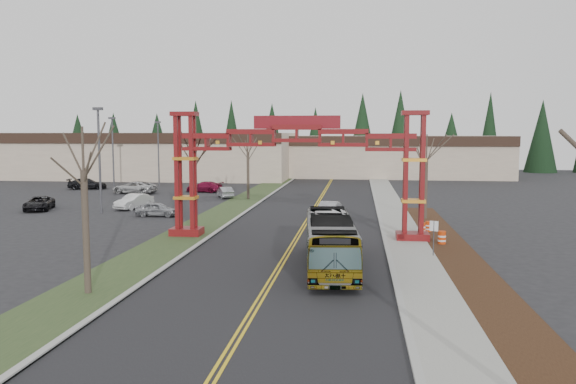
% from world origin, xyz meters
% --- Properties ---
extents(ground, '(200.00, 200.00, 0.00)m').
position_xyz_m(ground, '(0.00, 0.00, 0.00)').
color(ground, black).
rests_on(ground, ground).
extents(road, '(12.00, 110.00, 0.02)m').
position_xyz_m(road, '(0.00, 25.00, 0.01)').
color(road, black).
rests_on(road, ground).
extents(lane_line_left, '(0.12, 100.00, 0.01)m').
position_xyz_m(lane_line_left, '(-0.12, 25.00, 0.03)').
color(lane_line_left, yellow).
rests_on(lane_line_left, road).
extents(lane_line_right, '(0.12, 100.00, 0.01)m').
position_xyz_m(lane_line_right, '(0.12, 25.00, 0.03)').
color(lane_line_right, yellow).
rests_on(lane_line_right, road).
extents(curb_right, '(0.30, 110.00, 0.15)m').
position_xyz_m(curb_right, '(6.15, 25.00, 0.07)').
color(curb_right, '#A4A49F').
rests_on(curb_right, ground).
extents(sidewalk_right, '(2.60, 110.00, 0.14)m').
position_xyz_m(sidewalk_right, '(7.60, 25.00, 0.08)').
color(sidewalk_right, gray).
rests_on(sidewalk_right, ground).
extents(landscape_strip, '(2.60, 50.00, 0.12)m').
position_xyz_m(landscape_strip, '(10.20, 10.00, 0.06)').
color(landscape_strip, black).
rests_on(landscape_strip, ground).
extents(grass_median, '(4.00, 110.00, 0.08)m').
position_xyz_m(grass_median, '(-8.00, 25.00, 0.04)').
color(grass_median, '#2B4020').
rests_on(grass_median, ground).
extents(curb_left, '(0.30, 110.00, 0.15)m').
position_xyz_m(curb_left, '(-6.15, 25.00, 0.07)').
color(curb_left, '#A4A49F').
rests_on(curb_left, ground).
extents(gateway_arch, '(18.20, 1.60, 8.90)m').
position_xyz_m(gateway_arch, '(0.00, 18.00, 5.98)').
color(gateway_arch, '#610C13').
rests_on(gateway_arch, ground).
extents(retail_building_west, '(46.00, 22.30, 7.50)m').
position_xyz_m(retail_building_west, '(-30.00, 71.96, 3.76)').
color(retail_building_west, tan).
rests_on(retail_building_west, ground).
extents(retail_building_east, '(38.00, 20.30, 7.00)m').
position_xyz_m(retail_building_east, '(10.00, 79.95, 3.51)').
color(retail_building_east, tan).
rests_on(retail_building_east, ground).
extents(conifer_treeline, '(116.10, 5.60, 13.00)m').
position_xyz_m(conifer_treeline, '(0.25, 92.00, 6.49)').
color(conifer_treeline, black).
rests_on(conifer_treeline, ground).
extents(transit_bus, '(3.48, 10.82, 2.96)m').
position_xyz_m(transit_bus, '(2.78, 9.37, 1.48)').
color(transit_bus, '#97999E').
rests_on(transit_bus, ground).
extents(silver_sedan, '(2.20, 4.57, 1.45)m').
position_xyz_m(silver_sedan, '(1.72, 27.74, 0.72)').
color(silver_sedan, '#A5A8AD').
rests_on(silver_sedan, ground).
extents(parked_car_near_a, '(3.81, 1.53, 1.30)m').
position_xyz_m(parked_car_near_a, '(-13.56, 27.07, 0.65)').
color(parked_car_near_a, '#999BA0').
rests_on(parked_car_near_a, ground).
extents(parked_car_near_b, '(2.80, 4.66, 1.45)m').
position_xyz_m(parked_car_near_b, '(-17.64, 31.70, 0.72)').
color(parked_car_near_b, white).
rests_on(parked_car_near_b, ground).
extents(parked_car_near_c, '(3.66, 5.26, 1.34)m').
position_xyz_m(parked_car_near_c, '(-26.36, 29.60, 0.67)').
color(parked_car_near_c, black).
rests_on(parked_car_near_c, ground).
extents(parked_car_mid_a, '(4.94, 2.65, 1.36)m').
position_xyz_m(parked_car_mid_a, '(-15.07, 47.94, 0.68)').
color(parked_car_mid_a, maroon).
rests_on(parked_car_mid_a, ground).
extents(parked_car_far_a, '(2.80, 4.01, 1.25)m').
position_xyz_m(parked_car_far_a, '(-11.00, 42.24, 0.63)').
color(parked_car_far_a, silver).
rests_on(parked_car_far_a, ground).
extents(parked_car_far_b, '(5.75, 3.25, 1.51)m').
position_xyz_m(parked_car_far_b, '(-23.19, 45.25, 0.76)').
color(parked_car_far_b, silver).
rests_on(parked_car_far_b, ground).
extents(parked_car_far_c, '(5.33, 3.22, 1.45)m').
position_xyz_m(parked_car_far_c, '(-31.63, 49.78, 0.72)').
color(parked_car_far_c, black).
rests_on(parked_car_far_c, ground).
extents(bare_tree_median_near, '(3.06, 3.06, 7.67)m').
position_xyz_m(bare_tree_median_near, '(-8.00, 3.05, 5.61)').
color(bare_tree_median_near, '#382D26').
rests_on(bare_tree_median_near, ground).
extents(bare_tree_median_mid, '(3.18, 3.18, 7.62)m').
position_xyz_m(bare_tree_median_mid, '(-8.00, 19.98, 5.48)').
color(bare_tree_median_mid, '#382D26').
rests_on(bare_tree_median_mid, ground).
extents(bare_tree_median_far, '(3.06, 3.06, 7.26)m').
position_xyz_m(bare_tree_median_far, '(-8.00, 40.80, 5.21)').
color(bare_tree_median_far, '#382D26').
rests_on(bare_tree_median_far, ground).
extents(bare_tree_right_far, '(3.18, 3.18, 7.31)m').
position_xyz_m(bare_tree_right_far, '(10.00, 28.12, 5.18)').
color(bare_tree_right_far, '#382D26').
rests_on(bare_tree_right_far, ground).
extents(light_pole_near, '(0.85, 0.42, 9.77)m').
position_xyz_m(light_pole_near, '(-19.45, 28.36, 5.65)').
color(light_pole_near, '#3F3F44').
rests_on(light_pole_near, ground).
extents(light_pole_mid, '(0.82, 0.41, 9.50)m').
position_xyz_m(light_pole_mid, '(-27.36, 48.63, 5.50)').
color(light_pole_mid, '#3F3F44').
rests_on(light_pole_mid, ground).
extents(light_pole_far, '(0.79, 0.40, 9.13)m').
position_xyz_m(light_pole_far, '(-24.19, 56.64, 5.28)').
color(light_pole_far, '#3F3F44').
rests_on(light_pole_far, ground).
extents(street_sign, '(0.49, 0.20, 2.21)m').
position_xyz_m(street_sign, '(8.74, 12.86, 1.59)').
color(street_sign, '#3F3F44').
rests_on(street_sign, ground).
extents(barrel_south, '(0.52, 0.52, 0.97)m').
position_xyz_m(barrel_south, '(9.79, 16.70, 0.48)').
color(barrel_south, red).
rests_on(barrel_south, ground).
extents(barrel_mid, '(0.49, 0.49, 0.91)m').
position_xyz_m(barrel_mid, '(8.93, 20.52, 0.45)').
color(barrel_mid, red).
rests_on(barrel_mid, ground).
extents(barrel_north, '(0.48, 0.48, 0.88)m').
position_xyz_m(barrel_north, '(9.48, 21.40, 0.44)').
color(barrel_north, red).
rests_on(barrel_north, ground).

